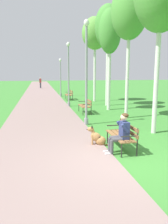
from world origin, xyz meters
TOP-DOWN VIEW (x-y plane):
  - ground_plane at (0.00, 0.00)m, footprint 120.00×120.00m
  - paved_path at (-2.11, 24.00)m, footprint 3.79×60.00m
  - park_bench_near at (0.29, 0.97)m, footprint 0.55×1.50m
  - park_bench_mid at (0.43, 7.51)m, footprint 0.55×1.50m
  - park_bench_far at (0.36, 14.31)m, footprint 0.55×1.50m
  - person_seated_on_near_bench at (0.08, 0.63)m, footprint 0.74×0.49m
  - dog_shepherd at (-0.41, 1.50)m, footprint 0.82×0.39m
  - lamp_post_near at (-0.15, 4.57)m, footprint 0.24×0.24m
  - lamp_post_mid at (-0.21, 10.41)m, footprint 0.24×0.24m
  - lamp_post_far at (-0.13, 17.23)m, footprint 0.24×0.24m
  - birch_tree_third at (2.30, 5.66)m, footprint 1.85×1.99m
  - birch_tree_fourth at (2.16, 8.41)m, footprint 1.42×1.46m
  - birch_tree_fifth at (2.62, 10.27)m, footprint 1.87×1.89m
  - birch_tree_sixth at (2.32, 12.85)m, footprint 2.13×1.87m
  - pedestrian_distant at (-2.06, 29.17)m, footprint 0.32×0.22m

SIDE VIEW (x-z plane):
  - ground_plane at x=0.00m, z-range 0.00..0.00m
  - paved_path at x=-2.11m, z-range 0.00..0.04m
  - dog_shepherd at x=-0.41m, z-range -0.09..0.61m
  - park_bench_near at x=0.29m, z-range 0.09..0.94m
  - park_bench_mid at x=0.43m, z-range 0.09..0.94m
  - park_bench_far at x=0.36m, z-range 0.09..0.94m
  - person_seated_on_near_bench at x=0.08m, z-range 0.06..1.31m
  - pedestrian_distant at x=-2.06m, z-range 0.02..1.67m
  - lamp_post_far at x=-0.13m, z-range 0.07..3.86m
  - lamp_post_mid at x=-0.21m, z-range 0.08..4.59m
  - lamp_post_near at x=-0.15m, z-range 0.08..4.84m
  - birch_tree_fourth at x=2.16m, z-range 1.70..8.06m
  - birch_tree_third at x=2.30m, z-range 1.99..8.93m
  - birch_tree_sixth at x=2.32m, z-range 2.08..8.95m
  - birch_tree_fifth at x=2.62m, z-range 2.00..9.14m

